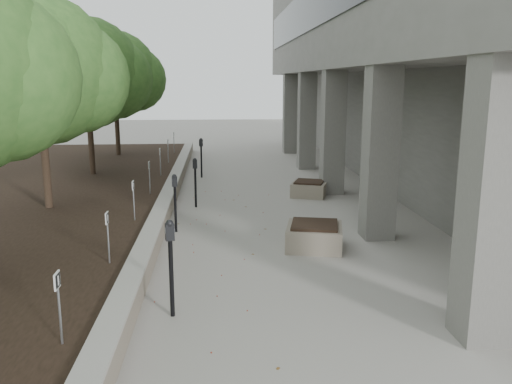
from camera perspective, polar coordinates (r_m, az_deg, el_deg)
name	(u,v)px	position (r m, az deg, el deg)	size (l,w,h in m)	color
retaining_wall	(167,202)	(15.17, -9.73, -1.08)	(0.39, 26.00, 0.50)	gray
planting_bed	(36,206)	(15.96, -22.97, -1.41)	(7.00, 26.00, 0.40)	black
crabapple_tree_3	(40,103)	(14.42, -22.52, 9.03)	(4.60, 4.00, 5.44)	#326125
crabapple_tree_4	(88,97)	(19.24, -17.91, 9.90)	(4.60, 4.00, 5.44)	#326125
crabapple_tree_5	(115,93)	(24.13, -15.14, 10.39)	(4.60, 4.00, 5.44)	#326125
parking_sign_2	(59,309)	(7.09, -20.71, -11.84)	(0.04, 0.22, 0.96)	black
parking_sign_3	(108,238)	(9.82, -15.87, -4.84)	(0.04, 0.22, 0.96)	black
parking_sign_4	(134,201)	(12.68, -13.23, -0.92)	(0.04, 0.22, 0.96)	black
parking_sign_5	(150,178)	(15.59, -11.56, 1.56)	(0.04, 0.22, 0.96)	black
parking_sign_6	(160,162)	(18.53, -10.42, 3.25)	(0.04, 0.22, 0.96)	black
parking_sign_7	(168,151)	(21.48, -9.59, 4.47)	(0.04, 0.22, 0.96)	black
parking_sign_8	(174,142)	(24.45, -8.96, 5.40)	(0.04, 0.22, 0.96)	black
parking_meter_2	(171,269)	(8.31, -9.27, -8.28)	(0.16, 0.11, 1.58)	black
parking_meter_3	(175,203)	(12.89, -8.83, -1.23)	(0.14, 0.10, 1.45)	black
parking_meter_4	(195,183)	(15.36, -6.65, 1.01)	(0.14, 0.10, 1.47)	black
parking_meter_5	(201,158)	(20.11, -6.00, 3.74)	(0.15, 0.11, 1.53)	black
planter_front	(314,235)	(11.72, 6.40, -4.75)	(1.21, 1.21, 0.56)	gray
planter_back	(309,188)	(16.93, 5.84, 0.39)	(1.06, 1.06, 0.49)	gray
berry_scatter	(231,254)	(11.32, -2.78, -6.74)	(3.30, 14.10, 0.02)	maroon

